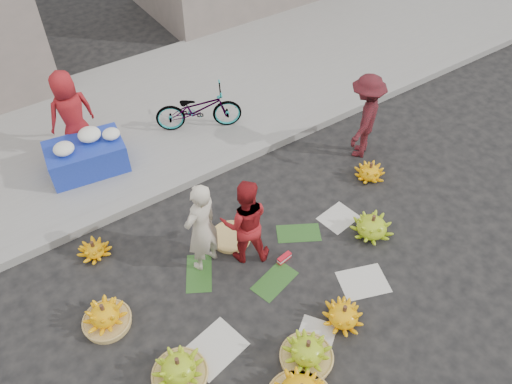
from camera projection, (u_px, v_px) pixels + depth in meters
ground at (272, 268)px, 7.03m from camera, size 80.00×80.00×0.00m
curb at (195, 176)px, 8.27m from camera, size 40.00×0.25×0.15m
sidewalk at (142, 114)px, 9.51m from camera, size 40.00×4.00×0.12m
newspaper_scatter at (307, 309)px, 6.56m from camera, size 3.20×1.80×0.00m
banana_leaves at (258, 261)px, 7.11m from camera, size 2.00×1.00×0.00m
banana_bunch_0 at (179, 369)px, 5.77m from camera, size 0.74×0.74×0.45m
banana_bunch_1 at (307, 352)px, 5.93m from camera, size 0.63×0.63×0.44m
banana_bunch_3 at (343, 315)px, 6.33m from camera, size 0.61×0.61×0.34m
banana_bunch_4 at (372, 226)px, 7.36m from camera, size 0.81×0.81×0.39m
banana_bunch_5 at (370, 172)px, 8.26m from camera, size 0.61×0.61×0.31m
banana_bunch_6 at (105, 316)px, 6.29m from camera, size 0.60×0.60×0.42m
banana_bunch_7 at (94, 249)px, 7.13m from camera, size 0.48×0.48×0.27m
basket_spare at (231, 237)px, 7.39m from camera, size 0.67×0.67×0.07m
incense_stack at (284, 258)px, 7.09m from camera, size 0.23×0.11×0.09m
vendor_cream at (201, 228)px, 6.58m from camera, size 0.63×0.50×1.50m
vendor_red at (245, 222)px, 6.72m from camera, size 0.85×0.79×1.40m
man_striped at (364, 117)px, 8.28m from camera, size 1.15×1.02×1.54m
flower_table at (87, 155)px, 8.13m from camera, size 1.32×0.93×0.71m
grey_bucket at (58, 177)px, 7.96m from camera, size 0.26×0.26×0.30m
flower_vendor at (72, 114)px, 8.12m from camera, size 0.79×0.55×1.54m
bicycle at (198, 109)px, 8.85m from camera, size 1.15×1.62×0.81m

